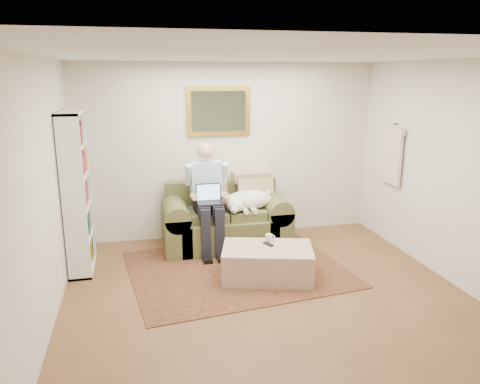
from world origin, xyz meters
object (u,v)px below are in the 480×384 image
object	(u,v)px
laptop	(209,198)
bookshelf	(76,193)
seated_man	(208,199)
ottoman	(267,263)
sleeping_dog	(249,200)
coffee_mug	(269,238)
sofa	(225,225)

from	to	relation	value
laptop	bookshelf	world-z (taller)	bookshelf
seated_man	ottoman	bearing A→B (deg)	-62.82
laptop	sleeping_dog	size ratio (longest dim) A/B	0.47
ottoman	bookshelf	distance (m)	2.51
ottoman	coffee_mug	distance (m)	0.32
laptop	sleeping_dog	distance (m)	0.62
sleeping_dog	coffee_mug	world-z (taller)	sleeping_dog
laptop	seated_man	bearing A→B (deg)	90.00
ottoman	coffee_mug	xyz separation A→B (m)	(0.07, 0.19, 0.25)
sofa	laptop	xyz separation A→B (m)	(-0.27, -0.23, 0.48)
sleeping_dog	ottoman	bearing A→B (deg)	-92.15
seated_man	laptop	bearing A→B (deg)	-90.00
ottoman	bookshelf	size ratio (longest dim) A/B	0.54
seated_man	coffee_mug	size ratio (longest dim) A/B	15.05
bookshelf	seated_man	bearing A→B (deg)	8.43
sleeping_dog	bookshelf	size ratio (longest dim) A/B	0.37
sofa	sleeping_dog	size ratio (longest dim) A/B	2.43
sofa	seated_man	distance (m)	0.54
sofa	ottoman	xyz separation A→B (m)	(0.28, -1.23, -0.11)
seated_man	bookshelf	bearing A→B (deg)	-171.57
sofa	sleeping_dog	bearing A→B (deg)	-15.74
laptop	sleeping_dog	xyz separation A→B (m)	(0.59, 0.14, -0.10)
seated_man	sleeping_dog	distance (m)	0.60
sleeping_dog	coffee_mug	bearing A→B (deg)	-88.38
laptop	bookshelf	bearing A→B (deg)	-173.89
sofa	laptop	size ratio (longest dim) A/B	5.15
coffee_mug	seated_man	bearing A→B (deg)	125.15
sofa	sleeping_dog	distance (m)	0.50
sofa	seated_man	size ratio (longest dim) A/B	1.19
laptop	ottoman	xyz separation A→B (m)	(0.55, -1.00, -0.59)
ottoman	coffee_mug	world-z (taller)	coffee_mug
ottoman	sofa	bearing A→B (deg)	102.76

